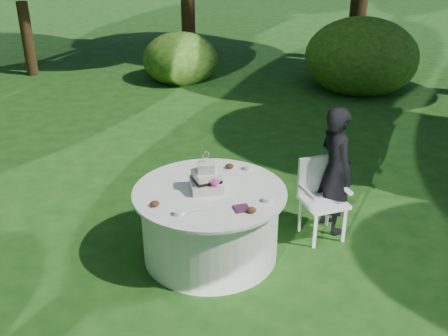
{
  "coord_description": "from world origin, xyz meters",
  "views": [
    {
      "loc": [
        -1.13,
        -4.52,
        3.24
      ],
      "look_at": [
        0.15,
        0.0,
        1.0
      ],
      "focal_mm": 42.0,
      "sensor_mm": 36.0,
      "label": 1
    }
  ],
  "objects": [
    {
      "name": "feather_plume",
      "position": [
        -0.23,
        -0.34,
        0.78
      ],
      "size": [
        0.48,
        0.07,
        0.01
      ],
      "primitive_type": "ellipsoid",
      "color": "white",
      "rests_on": "table"
    },
    {
      "name": "petal_cups",
      "position": [
        0.01,
        -0.08,
        0.79
      ],
      "size": [
        1.01,
        1.07,
        0.05
      ],
      "color": "#562D16",
      "rests_on": "table"
    },
    {
      "name": "chair",
      "position": [
        1.28,
        0.09,
        0.52
      ],
      "size": [
        0.48,
        0.47,
        0.9
      ],
      "color": "white",
      "rests_on": "ground"
    },
    {
      "name": "ground",
      "position": [
        0.0,
        0.0,
        0.0
      ],
      "size": [
        80.0,
        80.0,
        0.0
      ],
      "primitive_type": "plane",
      "color": "#143D10",
      "rests_on": "ground"
    },
    {
      "name": "guest",
      "position": [
        1.47,
        0.14,
        0.73
      ],
      "size": [
        0.4,
        0.57,
        1.47
      ],
      "primitive_type": "imported",
      "rotation": [
        0.0,
        0.0,
        1.66
      ],
      "color": "black",
      "rests_on": "ground"
    },
    {
      "name": "table",
      "position": [
        0.0,
        0.0,
        0.39
      ],
      "size": [
        1.56,
        1.56,
        0.77
      ],
      "color": "white",
      "rests_on": "ground"
    },
    {
      "name": "napkins",
      "position": [
        0.2,
        -0.45,
        0.78
      ],
      "size": [
        0.14,
        0.14,
        0.02
      ],
      "primitive_type": "cube",
      "color": "#4B203D",
      "rests_on": "table"
    },
    {
      "name": "cake",
      "position": [
        -0.03,
        0.03,
        0.88
      ],
      "size": [
        0.34,
        0.35,
        0.43
      ],
      "color": "silver",
      "rests_on": "table"
    },
    {
      "name": "votives",
      "position": [
        0.21,
        -0.13,
        0.79
      ],
      "size": [
        1.02,
        0.85,
        0.04
      ],
      "color": "white",
      "rests_on": "table"
    }
  ]
}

